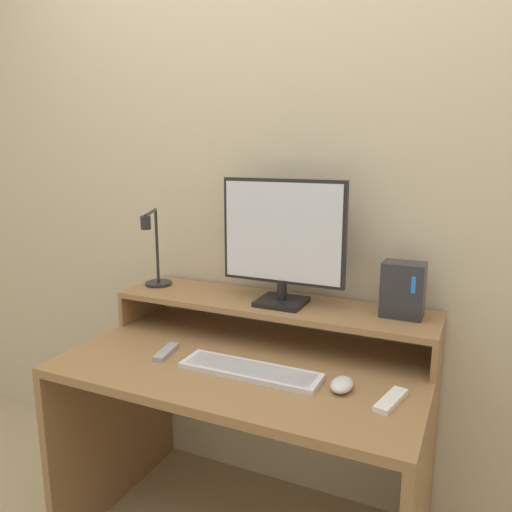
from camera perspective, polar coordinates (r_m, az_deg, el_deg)
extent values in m
cube|color=beige|center=(1.95, 3.99, 7.27)|extent=(6.00, 0.05, 2.50)
cube|color=olive|center=(1.73, -1.07, -12.10)|extent=(1.20, 0.72, 0.03)
cube|color=olive|center=(2.19, -15.66, -17.60)|extent=(0.03, 0.72, 0.69)
cube|color=olive|center=(1.78, 18.12, -25.46)|extent=(0.03, 0.72, 0.69)
cube|color=olive|center=(2.18, -12.78, -5.19)|extent=(0.02, 0.29, 0.12)
cube|color=olive|center=(1.76, 20.13, -9.88)|extent=(0.02, 0.29, 0.12)
cube|color=olive|center=(1.86, 1.81, -5.54)|extent=(1.20, 0.29, 0.02)
cube|color=black|center=(1.83, 2.96, -5.23)|extent=(0.17, 0.16, 0.02)
cylinder|color=black|center=(1.82, 2.97, -3.85)|extent=(0.04, 0.04, 0.07)
cube|color=black|center=(1.77, 3.10, 2.78)|extent=(0.46, 0.02, 0.37)
cube|color=silver|center=(1.76, 2.97, 2.72)|extent=(0.44, 0.01, 0.35)
cylinder|color=black|center=(2.12, -11.07, -3.10)|extent=(0.11, 0.11, 0.01)
cylinder|color=black|center=(2.08, -11.25, 1.09)|extent=(0.01, 0.01, 0.30)
cylinder|color=black|center=(1.97, -11.95, 4.89)|extent=(0.09, 0.18, 0.01)
cylinder|color=black|center=(1.87, -12.51, 3.75)|extent=(0.04, 0.04, 0.05)
cube|color=#28282D|center=(1.74, 16.45, -3.72)|extent=(0.14, 0.09, 0.19)
cube|color=#1972F2|center=(1.69, 17.55, -3.18)|extent=(0.01, 0.00, 0.06)
cube|color=silver|center=(1.62, -0.68, -12.99)|extent=(0.46, 0.13, 0.02)
cube|color=#AFAFB3|center=(1.62, -0.68, -12.81)|extent=(0.42, 0.10, 0.01)
ellipsoid|color=silver|center=(1.54, 9.79, -14.29)|extent=(0.06, 0.10, 0.04)
cube|color=#99999E|center=(1.79, -10.23, -10.74)|extent=(0.06, 0.15, 0.02)
cube|color=white|center=(1.50, 15.16, -15.62)|extent=(0.07, 0.16, 0.02)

